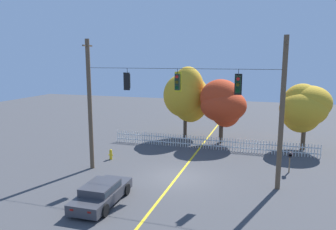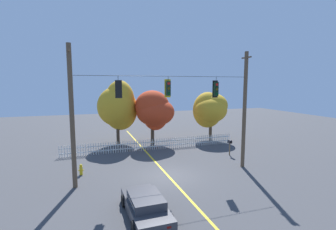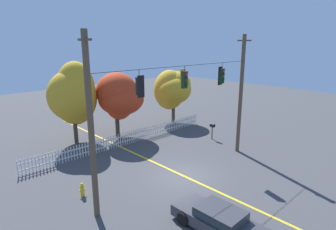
# 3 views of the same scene
# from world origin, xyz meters

# --- Properties ---
(ground) EXTENTS (80.00, 80.00, 0.00)m
(ground) POSITION_xyz_m (0.00, 0.00, 0.00)
(ground) COLOR #424244
(lane_centerline_stripe) EXTENTS (0.16, 36.00, 0.01)m
(lane_centerline_stripe) POSITION_xyz_m (0.00, 0.00, 0.00)
(lane_centerline_stripe) COLOR gold
(lane_centerline_stripe) RESTS_ON ground
(signal_support_span) EXTENTS (12.70, 1.10, 8.92)m
(signal_support_span) POSITION_xyz_m (0.00, 0.00, 4.53)
(signal_support_span) COLOR brown
(signal_support_span) RESTS_ON ground
(traffic_signal_northbound_primary) EXTENTS (0.43, 0.38, 1.41)m
(traffic_signal_northbound_primary) POSITION_xyz_m (-3.36, -0.01, 6.18)
(traffic_signal_northbound_primary) COLOR black
(traffic_signal_eastbound_side) EXTENTS (0.43, 0.38, 1.44)m
(traffic_signal_eastbound_side) POSITION_xyz_m (0.01, 0.01, 6.21)
(traffic_signal_eastbound_side) COLOR black
(traffic_signal_northbound_secondary) EXTENTS (0.43, 0.38, 1.52)m
(traffic_signal_northbound_secondary) POSITION_xyz_m (3.69, 0.01, 6.13)
(traffic_signal_northbound_secondary) COLOR black
(white_picket_fence) EXTENTS (17.33, 0.06, 1.08)m
(white_picket_fence) POSITION_xyz_m (0.88, 7.21, 0.54)
(white_picket_fence) COLOR silver
(white_picket_fence) RESTS_ON ground
(autumn_maple_near_fence) EXTENTS (4.31, 3.97, 6.89)m
(autumn_maple_near_fence) POSITION_xyz_m (-1.97, 10.64, 4.14)
(autumn_maple_near_fence) COLOR #473828
(autumn_maple_near_fence) RESTS_ON ground
(autumn_maple_mid) EXTENTS (4.14, 3.92, 5.83)m
(autumn_maple_mid) POSITION_xyz_m (1.60, 9.37, 3.69)
(autumn_maple_mid) COLOR #473828
(autumn_maple_mid) RESTS_ON ground
(autumn_oak_far_east) EXTENTS (4.16, 3.83, 5.57)m
(autumn_oak_far_east) POSITION_xyz_m (8.37, 9.55, 3.64)
(autumn_oak_far_east) COLOR brown
(autumn_oak_far_east) RESTS_ON ground
(parked_car) EXTENTS (1.94, 4.35, 1.15)m
(parked_car) POSITION_xyz_m (-2.80, -4.86, 0.60)
(parked_car) COLOR #38383D
(parked_car) RESTS_ON ground
(fire_hydrant) EXTENTS (0.38, 0.22, 0.80)m
(fire_hydrant) POSITION_xyz_m (-5.87, 2.18, 0.39)
(fire_hydrant) COLOR gold
(fire_hydrant) RESTS_ON ground
(roadside_mailbox) EXTENTS (0.25, 0.44, 1.43)m
(roadside_mailbox) POSITION_xyz_m (7.02, 3.13, 1.17)
(roadside_mailbox) COLOR brown
(roadside_mailbox) RESTS_ON ground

